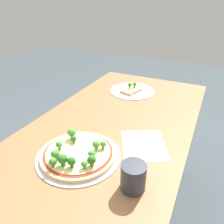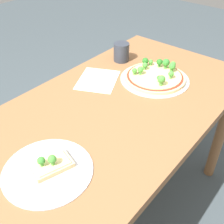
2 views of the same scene
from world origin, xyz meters
name	(u,v)px [view 1 (image 1 of 2)]	position (x,y,z in m)	size (l,w,h in m)	color
ground_plane	(114,219)	(0.00, 0.00, 0.00)	(8.00, 8.00, 0.00)	#3D474C
dining_table	(115,138)	(0.00, 0.00, 0.65)	(1.37, 0.72, 0.75)	brown
pizza_tray_whole	(78,153)	(0.30, -0.02, 0.76)	(0.32, 0.32, 0.07)	#B7B7BC
pizza_tray_slice	(132,90)	(-0.39, -0.06, 0.76)	(0.29, 0.29, 0.06)	#B7B7BC
drinking_cup	(133,177)	(0.35, 0.23, 0.79)	(0.08, 0.08, 0.09)	#2D333D
paper_menu	(144,145)	(0.12, 0.19, 0.75)	(0.21, 0.17, 0.00)	white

